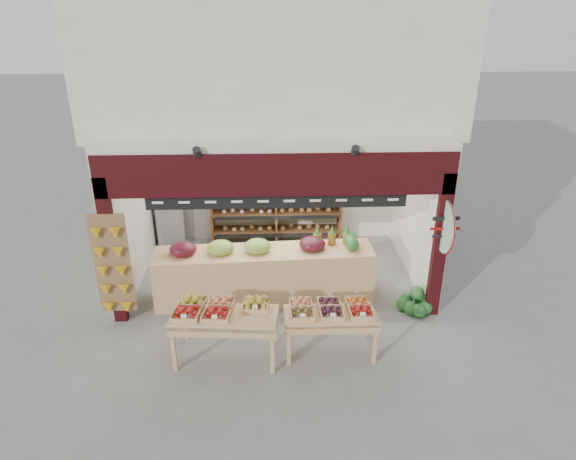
% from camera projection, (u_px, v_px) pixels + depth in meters
% --- Properties ---
extents(ground, '(60.00, 60.00, 0.00)m').
position_uv_depth(ground, '(277.00, 285.00, 10.09)').
color(ground, slate).
rests_on(ground, ground).
extents(shop_structure, '(6.36, 5.12, 5.40)m').
position_uv_depth(shop_structure, '(274.00, 68.00, 9.92)').
color(shop_structure, white).
rests_on(shop_structure, ground).
extents(banana_board, '(0.60, 0.15, 1.80)m').
position_uv_depth(banana_board, '(113.00, 267.00, 8.47)').
color(banana_board, brown).
rests_on(banana_board, ground).
extents(gift_sign, '(0.04, 0.93, 0.92)m').
position_uv_depth(gift_sign, '(445.00, 226.00, 8.41)').
color(gift_sign, silver).
rests_on(gift_sign, ground).
extents(back_shelving, '(2.91, 0.48, 1.80)m').
position_uv_depth(back_shelving, '(276.00, 199.00, 11.37)').
color(back_shelving, brown).
rests_on(back_shelving, ground).
extents(refrigerator, '(0.75, 0.75, 1.62)m').
position_uv_depth(refrigerator, '(174.00, 212.00, 11.39)').
color(refrigerator, '#ABADB2').
rests_on(refrigerator, ground).
extents(cardboard_stack, '(1.00, 0.72, 0.71)m').
position_uv_depth(cardboard_stack, '(225.00, 267.00, 10.25)').
color(cardboard_stack, beige).
rests_on(cardboard_stack, ground).
extents(mid_counter, '(4.01, 0.98, 1.23)m').
position_uv_depth(mid_counter, '(263.00, 273.00, 9.45)').
color(mid_counter, tan).
rests_on(mid_counter, ground).
extents(display_table_left, '(1.66, 1.01, 1.02)m').
position_uv_depth(display_table_left, '(219.00, 312.00, 7.85)').
color(display_table_left, tan).
rests_on(display_table_left, ground).
extents(display_table_right, '(1.44, 0.81, 0.94)m').
position_uv_depth(display_table_right, '(330.00, 311.00, 7.98)').
color(display_table_right, tan).
rests_on(display_table_right, ground).
extents(watermelon_pile, '(0.62, 0.62, 0.48)m').
position_uv_depth(watermelon_pile, '(415.00, 303.00, 9.23)').
color(watermelon_pile, '#1A501F').
rests_on(watermelon_pile, ground).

